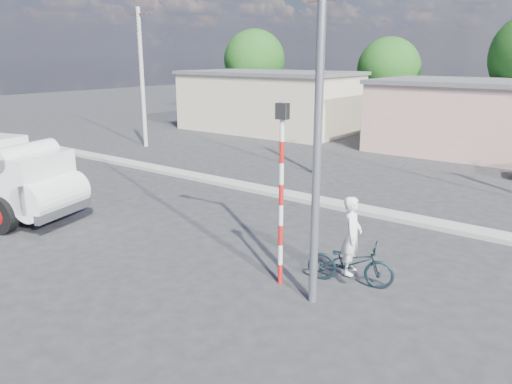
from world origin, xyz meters
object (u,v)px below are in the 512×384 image
Objects in this scene: traffic_pole at (281,180)px; streetlight at (313,77)px; cyclist at (351,247)px; bicycle at (350,263)px.

streetlight is (0.94, -0.30, 2.37)m from traffic_pole.
traffic_pole is (-1.35, -1.02, 1.64)m from cyclist.
bicycle is at bearing 36.88° from traffic_pole.
streetlight reaches higher than bicycle.
cyclist is 2.36m from traffic_pole.
cyclist is 0.44× the size of traffic_pole.
cyclist is (0.00, 0.00, 0.40)m from bicycle.
streetlight is (-0.41, -1.32, 4.01)m from cyclist.
streetlight is (-0.41, -1.32, 4.41)m from bicycle.
bicycle is 1.10× the size of cyclist.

